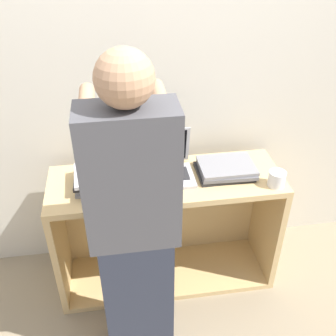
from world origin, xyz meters
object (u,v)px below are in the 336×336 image
(laptop_stack_right, at_px, (226,169))
(person, at_px, (134,230))
(laptop_stack_left, at_px, (105,178))
(mug, at_px, (277,179))
(laptop_open, at_px, (165,167))

(laptop_stack_right, xyz_separation_m, person, (-0.56, -0.46, 0.03))
(laptop_stack_left, height_order, laptop_stack_right, laptop_stack_left)
(laptop_stack_left, distance_m, mug, 0.94)
(laptop_open, bearing_deg, laptop_stack_right, -6.78)
(laptop_stack_left, height_order, mug, mug)
(laptop_open, distance_m, mug, 0.62)
(mug, bearing_deg, laptop_stack_left, 170.53)
(laptop_stack_right, relative_size, person, 0.20)
(laptop_open, distance_m, person, 0.54)
(laptop_open, distance_m, laptop_stack_right, 0.35)
(laptop_stack_left, distance_m, person, 0.48)
(laptop_open, height_order, mug, laptop_open)
(laptop_open, height_order, laptop_stack_left, laptop_open)
(laptop_stack_right, distance_m, person, 0.72)
(laptop_stack_left, height_order, person, person)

